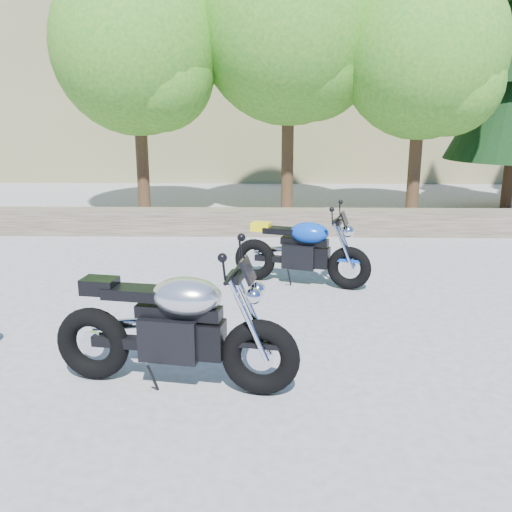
{
  "coord_description": "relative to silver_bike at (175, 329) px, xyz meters",
  "views": [
    {
      "loc": [
        0.33,
        -5.78,
        2.57
      ],
      "look_at": [
        0.2,
        1.0,
        0.75
      ],
      "focal_mm": 40.0,
      "sensor_mm": 36.0,
      "label": 1
    }
  ],
  "objects": [
    {
      "name": "tree_decid_left",
      "position": [
        -1.89,
        8.07,
        3.06
      ],
      "size": [
        3.67,
        3.67,
        5.62
      ],
      "color": "#382314",
      "rests_on": "ground"
    },
    {
      "name": "tree_decid_right",
      "position": [
        4.21,
        7.87,
        2.93
      ],
      "size": [
        3.54,
        3.54,
        5.41
      ],
      "color": "#382314",
      "rests_on": "ground"
    },
    {
      "name": "ground",
      "position": [
        0.5,
        0.93,
        -0.57
      ],
      "size": [
        90.0,
        90.0,
        0.0
      ],
      "primitive_type": "plane",
      "color": "slate",
      "rests_on": "ground"
    },
    {
      "name": "tree_decid_mid",
      "position": [
        1.41,
        8.47,
        3.47
      ],
      "size": [
        4.08,
        4.08,
        6.24
      ],
      "color": "#382314",
      "rests_on": "ground"
    },
    {
      "name": "silver_bike",
      "position": [
        0.0,
        0.0,
        0.0
      ],
      "size": [
        2.34,
        0.75,
        1.18
      ],
      "rotation": [
        0.0,
        0.0,
        -0.17
      ],
      "color": "black",
      "rests_on": "ground"
    },
    {
      "name": "hillside",
      "position": [
        3.5,
        28.93,
        6.93
      ],
      "size": [
        80.0,
        30.0,
        15.0
      ],
      "primitive_type": "cube",
      "color": "olive",
      "rests_on": "ground"
    },
    {
      "name": "stone_wall",
      "position": [
        0.5,
        6.43,
        -0.32
      ],
      "size": [
        22.0,
        0.55,
        0.5
      ],
      "primitive_type": "cube",
      "color": "#4B4332",
      "rests_on": "ground"
    },
    {
      "name": "blue_bike",
      "position": [
        1.34,
        3.13,
        -0.07
      ],
      "size": [
        1.99,
        0.85,
        1.03
      ],
      "rotation": [
        0.0,
        0.0,
        -0.31
      ],
      "color": "black",
      "rests_on": "ground"
    }
  ]
}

